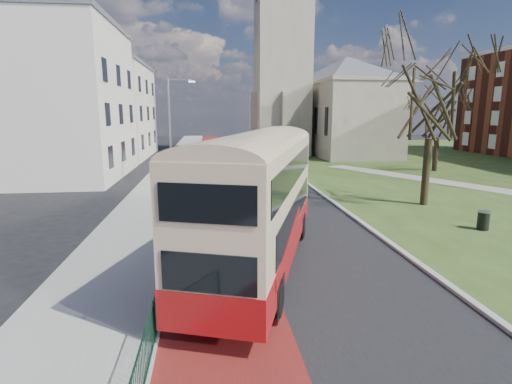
{
  "coord_description": "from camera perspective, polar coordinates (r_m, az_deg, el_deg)",
  "views": [
    {
      "loc": [
        -1.53,
        -14.13,
        5.6
      ],
      "look_at": [
        0.57,
        3.58,
        2.0
      ],
      "focal_mm": 28.0,
      "sensor_mm": 36.0,
      "label": 1
    }
  ],
  "objects": [
    {
      "name": "ground",
      "position": [
        15.28,
        -0.54,
        -10.09
      ],
      "size": [
        160.0,
        160.0,
        0.0
      ],
      "primitive_type": "plane",
      "color": "black",
      "rests_on": "ground"
    },
    {
      "name": "road_carriageway",
      "position": [
        34.72,
        -1.67,
        2.13
      ],
      "size": [
        9.0,
        120.0,
        0.01
      ],
      "primitive_type": "cube",
      "color": "black",
      "rests_on": "ground"
    },
    {
      "name": "bus_lane",
      "position": [
        34.59,
        -6.13,
        2.03
      ],
      "size": [
        3.4,
        120.0,
        0.01
      ],
      "primitive_type": "cube",
      "color": "#591414",
      "rests_on": "ground"
    },
    {
      "name": "pavement_west",
      "position": [
        34.75,
        -12.41,
        1.97
      ],
      "size": [
        4.0,
        120.0,
        0.12
      ],
      "primitive_type": "cube",
      "color": "gray",
      "rests_on": "ground"
    },
    {
      "name": "kerb_west",
      "position": [
        34.61,
        -9.12,
        2.06
      ],
      "size": [
        0.25,
        120.0,
        0.13
      ],
      "primitive_type": "cube",
      "color": "#999993",
      "rests_on": "ground"
    },
    {
      "name": "kerb_east",
      "position": [
        37.34,
        5.11,
        2.84
      ],
      "size": [
        0.25,
        80.0,
        0.13
      ],
      "primitive_type": "cube",
      "color": "#999993",
      "rests_on": "ground"
    },
    {
      "name": "grass_green",
      "position": [
        45.77,
        30.33,
        2.84
      ],
      "size": [
        40.0,
        80.0,
        0.04
      ],
      "primitive_type": "cube",
      "color": "#304719",
      "rests_on": "ground"
    },
    {
      "name": "pedestrian_railing",
      "position": [
        18.87,
        -10.85,
        -4.3
      ],
      "size": [
        0.07,
        24.0,
        1.12
      ],
      "color": "#0D3925",
      "rests_on": "ground"
    },
    {
      "name": "gothic_church",
      "position": [
        54.53,
        8.77,
        19.22
      ],
      "size": [
        16.38,
        18.0,
        40.0
      ],
      "color": "gray",
      "rests_on": "ground"
    },
    {
      "name": "street_block_near",
      "position": [
        38.23,
        -26.38,
        11.62
      ],
      "size": [
        10.3,
        14.3,
        13.0
      ],
      "color": "beige",
      "rests_on": "ground"
    },
    {
      "name": "street_block_far",
      "position": [
        53.6,
        -20.6,
        10.87
      ],
      "size": [
        10.3,
        16.3,
        11.5
      ],
      "color": "beige",
      "rests_on": "ground"
    },
    {
      "name": "streetlamp",
      "position": [
        32.27,
        -11.93,
        9.38
      ],
      "size": [
        2.13,
        0.18,
        8.0
      ],
      "color": "gray",
      "rests_on": "pavement_west"
    },
    {
      "name": "bus",
      "position": [
        14.14,
        0.41,
        -0.45
      ],
      "size": [
        6.07,
        11.53,
        4.72
      ],
      "rotation": [
        0.0,
        0.0,
        -0.32
      ],
      "color": "maroon",
      "rests_on": "ground"
    },
    {
      "name": "winter_tree_near",
      "position": [
        25.86,
        24.03,
        13.91
      ],
      "size": [
        8.87,
        8.87,
        10.28
      ],
      "rotation": [
        0.0,
        0.0,
        0.33
      ],
      "color": "black",
      "rests_on": "grass_green"
    },
    {
      "name": "winter_tree_far",
      "position": [
        41.49,
        24.72,
        10.5
      ],
      "size": [
        6.25,
        6.25,
        8.15
      ],
      "rotation": [
        0.0,
        0.0,
        0.14
      ],
      "color": "#2F2117",
      "rests_on": "grass_green"
    },
    {
      "name": "litter_bin",
      "position": [
        21.98,
        29.72,
        -3.53
      ],
      "size": [
        0.76,
        0.76,
        0.92
      ],
      "rotation": [
        0.0,
        0.0,
        -0.42
      ],
      "color": "black",
      "rests_on": "grass_green"
    }
  ]
}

